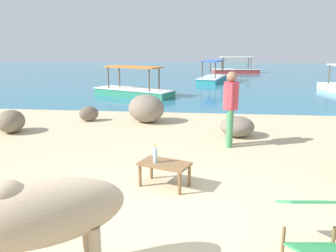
# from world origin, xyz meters

# --- Properties ---
(sand_beach) EXTENTS (18.00, 14.00, 0.04)m
(sand_beach) POSITION_xyz_m (0.00, 0.00, 0.02)
(sand_beach) COLOR #CCB78E
(sand_beach) RESTS_ON ground
(water_surface) EXTENTS (60.00, 36.00, 0.03)m
(water_surface) POSITION_xyz_m (0.00, 22.00, 0.00)
(water_surface) COLOR teal
(water_surface) RESTS_ON ground
(cow) EXTENTS (1.80, 1.34, 1.07)m
(cow) POSITION_xyz_m (-0.97, -1.24, 0.74)
(cow) COLOR tan
(cow) RESTS_ON sand_beach
(low_bench_table) EXTENTS (0.87, 0.68, 0.39)m
(low_bench_table) POSITION_xyz_m (-0.12, 1.10, 0.37)
(low_bench_table) COLOR brown
(low_bench_table) RESTS_ON sand_beach
(bottle) EXTENTS (0.07, 0.07, 0.30)m
(bottle) POSITION_xyz_m (-0.26, 1.09, 0.55)
(bottle) COLOR #A3C6D1
(bottle) RESTS_ON low_bench_table
(deck_chair_far) EXTENTS (0.62, 0.82, 0.68)m
(deck_chair_far) POSITION_xyz_m (1.58, -0.58, 0.42)
(deck_chair_far) COLOR brown
(deck_chair_far) RESTS_ON sand_beach
(person_standing) EXTENTS (0.32, 0.51, 1.62)m
(person_standing) POSITION_xyz_m (1.02, 3.40, 0.99)
(person_standing) COLOR #428956
(person_standing) RESTS_ON sand_beach
(shore_rock_large) EXTENTS (0.83, 0.93, 0.57)m
(shore_rock_large) POSITION_xyz_m (-4.37, 3.99, 0.33)
(shore_rock_large) COLOR #756651
(shore_rock_large) RESTS_ON sand_beach
(shore_rock_medium) EXTENTS (0.68, 0.63, 0.43)m
(shore_rock_medium) POSITION_xyz_m (-2.86, 5.48, 0.26)
(shore_rock_medium) COLOR #6B5B4C
(shore_rock_medium) RESTS_ON sand_beach
(shore_rock_small) EXTENTS (0.90, 0.88, 0.49)m
(shore_rock_small) POSITION_xyz_m (1.27, 4.24, 0.28)
(shore_rock_small) COLOR gray
(shore_rock_small) RESTS_ON sand_beach
(shore_rock_flat) EXTENTS (1.32, 1.25, 0.80)m
(shore_rock_flat) POSITION_xyz_m (-1.18, 5.51, 0.44)
(shore_rock_flat) COLOR gray
(shore_rock_flat) RESTS_ON sand_beach
(boat_red) EXTENTS (3.80, 1.65, 1.29)m
(boat_red) POSITION_xyz_m (2.88, 23.77, 0.29)
(boat_red) COLOR #C63833
(boat_red) RESTS_ON water_surface
(boat_green) EXTENTS (3.82, 2.56, 1.29)m
(boat_green) POSITION_xyz_m (-2.65, 10.67, 0.29)
(boat_green) COLOR #338E66
(boat_green) RESTS_ON water_surface
(boat_teal) EXTENTS (1.95, 3.84, 1.29)m
(boat_teal) POSITION_xyz_m (0.90, 16.90, 0.29)
(boat_teal) COLOR teal
(boat_teal) RESTS_ON water_surface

